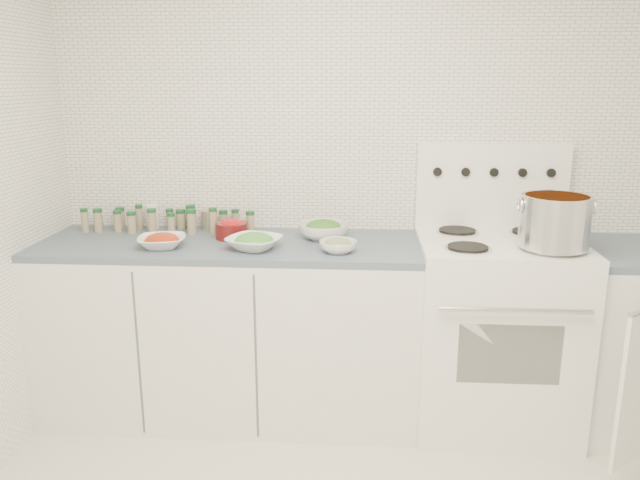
{
  "coord_description": "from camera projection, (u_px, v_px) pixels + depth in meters",
  "views": [
    {
      "loc": [
        -0.19,
        -1.72,
        1.67
      ],
      "look_at": [
        -0.37,
        1.14,
        0.93
      ],
      "focal_mm": 35.0,
      "sensor_mm": 36.0,
      "label": 1
    }
  ],
  "objects": [
    {
      "name": "room_walls",
      "position": [
        430.0,
        122.0,
        1.68
      ],
      "size": [
        3.54,
        3.04,
        2.52
      ],
      "color": "white",
      "rests_on": "ground"
    },
    {
      "name": "counter_left",
      "position": [
        232.0,
        328.0,
        3.15
      ],
      "size": [
        1.85,
        0.62,
        0.9
      ],
      "color": "white",
      "rests_on": "ground"
    },
    {
      "name": "stove",
      "position": [
        494.0,
        326.0,
        3.06
      ],
      "size": [
        0.76,
        0.7,
        1.36
      ],
      "color": "white",
      "rests_on": "ground"
    },
    {
      "name": "stock_pot",
      "position": [
        555.0,
        219.0,
        2.75
      ],
      "size": [
        0.32,
        0.3,
        0.23
      ],
      "rotation": [
        0.0,
        0.0,
        0.02
      ],
      "color": "silver",
      "rests_on": "stove"
    },
    {
      "name": "bowl_tomato",
      "position": [
        162.0,
        241.0,
        2.93
      ],
      "size": [
        0.26,
        0.26,
        0.07
      ],
      "color": "white",
      "rests_on": "counter_left"
    },
    {
      "name": "bowl_snowpea",
      "position": [
        254.0,
        242.0,
        2.91
      ],
      "size": [
        0.32,
        0.32,
        0.08
      ],
      "color": "white",
      "rests_on": "counter_left"
    },
    {
      "name": "bowl_broccoli",
      "position": [
        323.0,
        229.0,
        3.1
      ],
      "size": [
        0.28,
        0.28,
        0.1
      ],
      "color": "white",
      "rests_on": "counter_left"
    },
    {
      "name": "bowl_zucchini",
      "position": [
        338.0,
        245.0,
        2.86
      ],
      "size": [
        0.22,
        0.22,
        0.07
      ],
      "color": "white",
      "rests_on": "counter_left"
    },
    {
      "name": "bowl_pepper",
      "position": [
        232.0,
        229.0,
        3.1
      ],
      "size": [
        0.16,
        0.16,
        0.1
      ],
      "color": "#520E0F",
      "rests_on": "counter_left"
    },
    {
      "name": "salt_canister",
      "position": [
        152.0,
        217.0,
        3.31
      ],
      "size": [
        0.08,
        0.08,
        0.13
      ],
      "primitive_type": "cylinder",
      "rotation": [
        0.0,
        0.0,
        0.23
      ],
      "color": "white",
      "rests_on": "counter_left"
    },
    {
      "name": "tin_can",
      "position": [
        209.0,
        220.0,
        3.29
      ],
      "size": [
        0.09,
        0.09,
        0.1
      ],
      "primitive_type": "cylinder",
      "rotation": [
        0.0,
        0.0,
        0.24
      ],
      "color": "#A09B87",
      "rests_on": "counter_left"
    },
    {
      "name": "spice_cluster",
      "position": [
        165.0,
        220.0,
        3.24
      ],
      "size": [
        0.9,
        0.16,
        0.14
      ],
      "color": "gray",
      "rests_on": "counter_left"
    }
  ]
}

